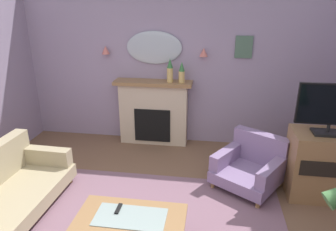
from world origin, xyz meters
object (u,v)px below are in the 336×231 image
coffee_table (131,222)px  tv_flatscreen (332,108)px  mantel_vase_right (182,73)px  wall_sconce_right (204,52)px  armchair_near_fireplace (251,165)px  mantel_vase_left (170,71)px  floral_couch (2,191)px  wall_mirror (154,48)px  tv_cabinet (320,165)px  fireplace (154,113)px  tv_remote (119,209)px  framed_picture (244,47)px  wall_sconce_left (106,50)px

coffee_table → tv_flatscreen: tv_flatscreen is taller
mantel_vase_right → coffee_table: (-0.23, -2.64, -0.95)m
wall_sconce_right → armchair_near_fireplace: (0.77, -1.27, -1.35)m
mantel_vase_left → floral_couch: bearing=-127.2°
wall_mirror → wall_sconce_right: size_ratio=6.86×
armchair_near_fireplace → mantel_vase_left: bearing=139.0°
wall_mirror → tv_cabinet: (2.48, -1.44, -1.26)m
fireplace → wall_sconce_right: (0.85, 0.09, 1.09)m
floral_couch → tv_remote: bearing=-10.4°
mantel_vase_left → armchair_near_fireplace: bearing=-41.0°
wall_mirror → floral_couch: 3.14m
wall_sconce_right → tv_remote: bearing=-105.2°
mantel_vase_right → wall_sconce_right: bearing=18.9°
fireplace → coffee_table: 2.69m
wall_mirror → coffee_table: bearing=-84.4°
armchair_near_fireplace → tv_flatscreen: tv_flatscreen is taller
fireplace → mantel_vase_right: bearing=-3.2°
armchair_near_fireplace → fireplace: bearing=144.0°
mantel_vase_left → coffee_table: bearing=-90.5°
framed_picture → tv_cabinet: size_ratio=0.40×
framed_picture → fireplace: bearing=-174.2°
coffee_table → tv_cabinet: tv_cabinet is taller
tv_remote → armchair_near_fireplace: bearing=43.0°
wall_sconce_left → armchair_near_fireplace: size_ratio=0.12×
mantel_vase_left → mantel_vase_right: mantel_vase_left is taller
wall_mirror → floral_couch: bearing=-120.3°
wall_mirror → armchair_near_fireplace: 2.52m
mantel_vase_left → coffee_table: size_ratio=0.37×
wall_sconce_left → tv_remote: size_ratio=0.88×
wall_sconce_left → tv_remote: 3.08m
tv_cabinet → armchair_near_fireplace: bearing=171.7°
tv_flatscreen → wall_sconce_left: bearing=157.0°
mantel_vase_right → wall_sconce_left: bearing=174.9°
mantel_vase_right → armchair_near_fireplace: size_ratio=0.32×
framed_picture → tv_flatscreen: 1.84m
mantel_vase_right → framed_picture: framed_picture is taller
framed_picture → tv_cabinet: framed_picture is taller
tv_remote → floral_couch: floral_couch is taller
wall_sconce_left → tv_flatscreen: size_ratio=0.17×
framed_picture → armchair_near_fireplace: bearing=-84.9°
armchair_near_fireplace → tv_flatscreen: 1.28m
wall_mirror → armchair_near_fireplace: (1.62, -1.32, -1.40)m
mantel_vase_right → mantel_vase_left: bearing=-180.0°
mantel_vase_left → floral_couch: 3.02m
tv_flatscreen → fireplace: bearing=151.9°
fireplace → framed_picture: size_ratio=3.78×
fireplace → wall_mirror: wall_mirror is taller
framed_picture → floral_couch: framed_picture is taller
wall_mirror → tv_remote: wall_mirror is taller
floral_couch → mantel_vase_left: bearing=52.8°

